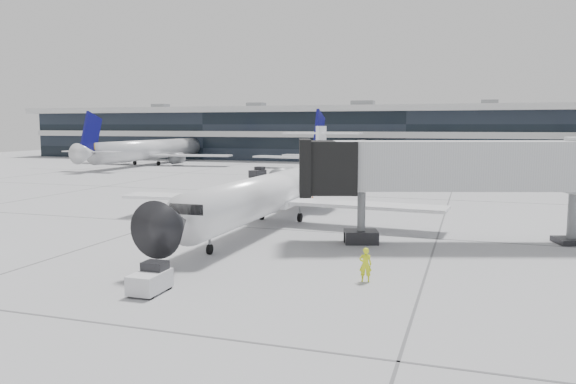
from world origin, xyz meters
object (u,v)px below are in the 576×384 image
(jet_bridge, at_px, (483,167))
(ramp_worker, at_px, (365,265))
(regional_jet, at_px, (275,191))
(baggage_tug, at_px, (151,280))

(jet_bridge, bearing_deg, ramp_worker, -133.43)
(regional_jet, distance_m, ramp_worker, 16.61)
(jet_bridge, distance_m, baggage_tug, 21.27)
(ramp_worker, height_order, baggage_tug, ramp_worker)
(ramp_worker, bearing_deg, regional_jet, -69.23)
(ramp_worker, xyz_separation_m, baggage_tug, (-8.68, -4.67, -0.23))
(baggage_tug, bearing_deg, jet_bridge, 47.49)
(regional_jet, xyz_separation_m, ramp_worker, (9.31, -13.65, -1.66))
(jet_bridge, xyz_separation_m, ramp_worker, (-5.27, -10.82, -3.99))
(regional_jet, relative_size, baggage_tug, 15.23)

